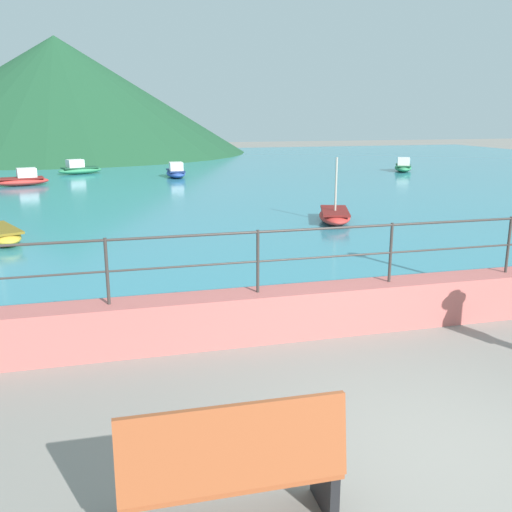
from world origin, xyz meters
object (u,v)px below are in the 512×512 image
Objects in this scene: bench_main at (232,468)px; boat_2 at (176,172)px; boat_3 at (335,215)px; boat_1 at (403,166)px; boat_4 at (79,169)px; boat_5 at (22,179)px.

bench_main is 24.94m from boat_2.
boat_3 reaches higher than bench_main.
boat_1 is at bearing 54.23° from boat_3.
bench_main is at bearing -115.83° from boat_3.
bench_main is 0.69× the size of boat_4.
boat_3 is at bearing -49.07° from boat_5.
boat_4 is 1.01× the size of boat_5.
boat_1 and boat_4 have the same top height.
boat_3 is 1.00× the size of boat_4.
boat_5 is (-2.23, -4.56, 0.00)m from boat_4.
boat_4 and boat_5 have the same top height.
boat_2 is (2.52, 24.81, -0.23)m from bench_main.
boat_5 is (-10.05, 11.59, 0.07)m from boat_3.
boat_3 is 15.34m from boat_5.
boat_1 and boat_5 have the same top height.
boat_2 is at bearing 179.29° from boat_1.
boat_5 is (-19.48, -1.50, 0.00)m from boat_1.
boat_2 is at bearing -31.51° from boat_4.
boat_4 is (-2.22, 27.72, -0.23)m from bench_main.
boat_1 is at bearing -0.71° from boat_2.
boat_2 is 0.93× the size of boat_4.
boat_1 is at bearing 4.40° from boat_5.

